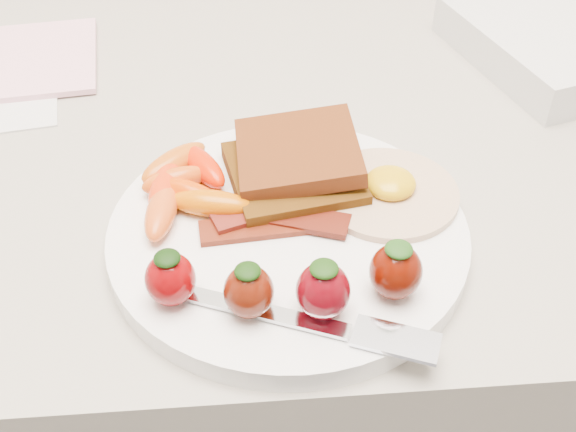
{
  "coord_description": "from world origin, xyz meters",
  "views": [
    {
      "loc": [
        -0.03,
        1.14,
        1.28
      ],
      "look_at": [
        0.0,
        1.54,
        0.93
      ],
      "focal_mm": 45.0,
      "sensor_mm": 36.0,
      "label": 1
    }
  ],
  "objects": [
    {
      "name": "counter",
      "position": [
        0.0,
        1.7,
        0.45
      ],
      "size": [
        2.0,
        0.6,
        0.9
      ],
      "primitive_type": "cube",
      "color": "gray",
      "rests_on": "ground"
    },
    {
      "name": "bacon_strips",
      "position": [
        -0.01,
        1.55,
        0.92
      ],
      "size": [
        0.12,
        0.06,
        0.01
      ],
      "color": "#340F02",
      "rests_on": "plate"
    },
    {
      "name": "toast_lower",
      "position": [
        0.01,
        1.59,
        0.93
      ],
      "size": [
        0.11,
        0.11,
        0.01
      ],
      "primitive_type": "cube",
      "rotation": [
        0.0,
        0.0,
        0.18
      ],
      "color": "#3A1B06",
      "rests_on": "plate"
    },
    {
      "name": "toast_upper",
      "position": [
        0.01,
        1.6,
        0.94
      ],
      "size": [
        0.1,
        0.1,
        0.02
      ],
      "primitive_type": "cube",
      "rotation": [
        0.0,
        -0.1,
        0.02
      ],
      "color": "#421E0D",
      "rests_on": "toast_lower"
    },
    {
      "name": "baby_carrots",
      "position": [
        -0.08,
        1.58,
        0.93
      ],
      "size": [
        0.1,
        0.12,
        0.02
      ],
      "color": "#D44E0F",
      "rests_on": "plate"
    },
    {
      "name": "notepad",
      "position": [
        -0.23,
        1.83,
        0.91
      ],
      "size": [
        0.12,
        0.16,
        0.01
      ],
      "primitive_type": "cube",
      "rotation": [
        0.0,
        0.0,
        0.12
      ],
      "color": "#F1ADC1",
      "rests_on": "paper_sheet"
    },
    {
      "name": "fried_egg",
      "position": [
        0.08,
        1.57,
        0.92
      ],
      "size": [
        0.13,
        0.13,
        0.02
      ],
      "color": "beige",
      "rests_on": "plate"
    },
    {
      "name": "plate",
      "position": [
        0.0,
        1.54,
        0.91
      ],
      "size": [
        0.27,
        0.27,
        0.02
      ],
      "primitive_type": "cylinder",
      "color": "white",
      "rests_on": "counter"
    },
    {
      "name": "strawberries",
      "position": [
        -0.0,
        1.46,
        0.94
      ],
      "size": [
        0.18,
        0.05,
        0.04
      ],
      "color": "#740205",
      "rests_on": "plate"
    },
    {
      "name": "fork",
      "position": [
        0.01,
        1.44,
        0.92
      ],
      "size": [
        0.18,
        0.08,
        0.0
      ],
      "color": "silver",
      "rests_on": "plate"
    }
  ]
}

